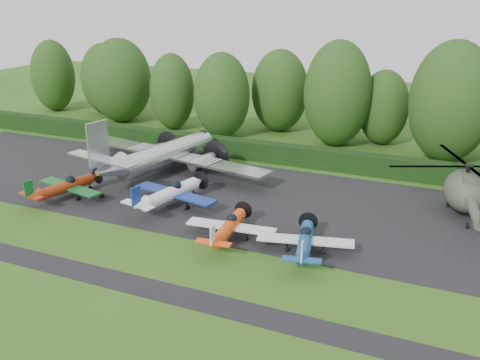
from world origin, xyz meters
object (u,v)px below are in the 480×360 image
at_px(light_plane_red, 65,187).
at_px(light_plane_orange, 229,227).
at_px(light_plane_white, 171,193).
at_px(helicopter, 466,188).
at_px(light_plane_blue, 305,241).
at_px(transport_plane, 164,155).

relative_size(light_plane_red, light_plane_orange, 1.05).
height_order(light_plane_red, light_plane_white, light_plane_white).
xyz_separation_m(light_plane_orange, helicopter, (15.34, 12.30, 1.11)).
distance_m(light_plane_white, light_plane_blue, 13.28).
bearing_deg(transport_plane, helicopter, -8.48).
bearing_deg(light_plane_blue, light_plane_orange, -166.95).
relative_size(light_plane_white, light_plane_orange, 1.20).
bearing_deg(light_plane_white, light_plane_blue, -27.48).
xyz_separation_m(light_plane_white, light_plane_blue, (12.76, -3.70, -0.21)).
distance_m(transport_plane, helicopter, 27.40).
bearing_deg(transport_plane, light_plane_orange, -53.63).
distance_m(light_plane_orange, helicopter, 19.69).
xyz_separation_m(light_plane_red, light_plane_blue, (22.17, -1.78, -0.05)).
relative_size(transport_plane, helicopter, 1.50).
bearing_deg(light_plane_red, light_plane_white, -1.02).
xyz_separation_m(transport_plane, light_plane_red, (-4.42, -9.23, -0.85)).
relative_size(light_plane_red, light_plane_white, 0.88).
distance_m(transport_plane, light_plane_red, 10.27).
distance_m(light_plane_white, helicopter, 23.99).
relative_size(light_plane_red, helicopter, 0.50).
relative_size(light_plane_white, light_plane_blue, 1.20).
height_order(transport_plane, light_plane_blue, transport_plane).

